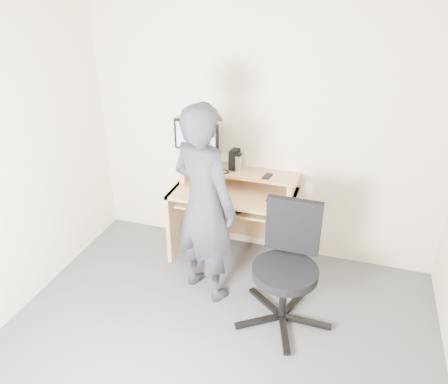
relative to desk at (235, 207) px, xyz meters
The scene contains 14 objects.
ground 1.64m from the desk, 82.55° to the right, with size 3.50×3.50×0.00m, color #4F4F53.
back_wall 0.76m from the desk, 47.89° to the left, with size 3.50×0.02×2.50m, color beige.
ceiling 2.49m from the desk, 82.55° to the right, with size 3.50×3.50×0.02m, color white.
desk is the anchor object (origin of this frame).
monitor 0.78m from the desk, 168.70° to the left, with size 0.48×0.14×0.46m.
external_drive 0.48m from the desk, 112.66° to the left, with size 0.07×0.13×0.20m, color black.
travel_mug 0.45m from the desk, 89.66° to the left, with size 0.07×0.07×0.16m, color silver.
smartphone 0.48m from the desk, ahead, with size 0.07×0.13×0.01m, color black.
charger 0.43m from the desk, behind, with size 0.04×0.04×0.04m, color black.
headphones 0.42m from the desk, 131.53° to the left, with size 0.16×0.16×0.02m, color silver.
keyboard 0.22m from the desk, 113.97° to the right, with size 0.46×0.18×0.03m, color black.
mouse 0.48m from the desk, 24.58° to the right, with size 0.10×0.06×0.04m, color black.
office_chair 1.02m from the desk, 49.05° to the right, with size 0.78×0.81×1.02m.
person 0.74m from the desk, 98.08° to the right, with size 0.65×0.43×1.78m, color black.
Camera 1 is at (0.85, -2.17, 2.67)m, focal length 35.00 mm.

